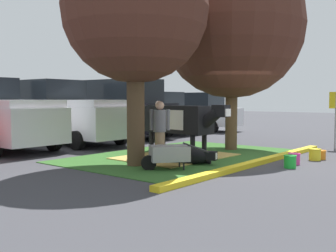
% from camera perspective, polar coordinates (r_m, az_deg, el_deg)
% --- Properties ---
extents(ground_plane, '(80.00, 80.00, 0.00)m').
position_cam_1_polar(ground_plane, '(11.31, 10.95, -4.82)').
color(ground_plane, '#38383D').
extents(grass_island, '(6.95, 4.55, 0.02)m').
position_cam_1_polar(grass_island, '(11.99, 2.16, -4.21)').
color(grass_island, '#2D5B23').
rests_on(grass_island, ground).
extents(curb_yellow, '(8.15, 0.24, 0.12)m').
position_cam_1_polar(curb_yellow, '(10.71, 12.62, -5.00)').
color(curb_yellow, yellow).
rests_on(curb_yellow, ground).
extents(hay_bedding, '(3.29, 2.52, 0.04)m').
position_cam_1_polar(hay_bedding, '(11.69, 1.14, -4.35)').
color(hay_bedding, tan).
rests_on(hay_bedding, ground).
extents(shade_tree_left, '(3.65, 3.65, 5.73)m').
position_cam_1_polar(shade_tree_left, '(10.37, -4.67, 16.02)').
color(shade_tree_left, '#4C3823').
rests_on(shade_tree_left, ground).
extents(shade_tree_right, '(4.66, 4.66, 6.38)m').
position_cam_1_polar(shade_tree_right, '(13.67, 9.07, 13.69)').
color(shade_tree_right, brown).
rests_on(shade_tree_right, ground).
extents(cow_holstein, '(0.98, 3.13, 1.53)m').
position_cam_1_polar(cow_holstein, '(11.87, 1.65, 0.90)').
color(cow_holstein, black).
rests_on(cow_holstein, ground).
extents(calf_lying, '(0.69, 1.33, 0.48)m').
position_cam_1_polar(calf_lying, '(10.47, 3.21, -4.13)').
color(calf_lying, black).
rests_on(calf_lying, ground).
extents(person_handler, '(0.50, 0.34, 1.62)m').
position_cam_1_polar(person_handler, '(13.41, -1.30, 0.35)').
color(person_handler, slate).
rests_on(person_handler, ground).
extents(person_visitor_near, '(0.34, 0.45, 1.63)m').
position_cam_1_polar(person_visitor_near, '(10.53, -1.16, -0.59)').
color(person_visitor_near, '#9E7F5B').
rests_on(person_visitor_near, ground).
extents(wheelbarrow, '(1.42, 1.28, 0.63)m').
position_cam_1_polar(wheelbarrow, '(9.62, 0.05, -3.95)').
color(wheelbarrow, gray).
rests_on(wheelbarrow, ground).
extents(parking_sign, '(0.13, 0.44, 1.93)m').
position_cam_1_polar(parking_sign, '(14.76, 22.66, 2.28)').
color(parking_sign, '#99999E').
rests_on(parking_sign, ground).
extents(bucket_green, '(0.31, 0.31, 0.32)m').
position_cam_1_polar(bucket_green, '(10.35, 16.88, -4.81)').
color(bucket_green, green).
rests_on(bucket_green, ground).
extents(bucket_pink, '(0.31, 0.31, 0.29)m').
position_cam_1_polar(bucket_pink, '(10.94, 17.42, -4.41)').
color(bucket_pink, '#EA3893').
rests_on(bucket_pink, ground).
extents(bucket_yellow, '(0.34, 0.34, 0.32)m').
position_cam_1_polar(bucket_yellow, '(11.84, 20.06, -3.77)').
color(bucket_yellow, yellow).
rests_on(bucket_yellow, ground).
extents(bucket_orange, '(0.33, 0.33, 0.26)m').
position_cam_1_polar(bucket_orange, '(12.10, 20.71, -3.79)').
color(bucket_orange, orange).
rests_on(bucket_orange, ground).
extents(pickup_truck_black, '(2.23, 5.40, 2.42)m').
position_cam_1_polar(pickup_truck_black, '(15.68, -14.10, 1.63)').
color(pickup_truck_black, silver).
rests_on(pickup_truck_black, ground).
extents(suv_black, '(2.13, 4.60, 2.52)m').
position_cam_1_polar(suv_black, '(17.65, -6.28, 2.46)').
color(suv_black, black).
rests_on(suv_black, ground).
extents(sedan_silver, '(2.03, 4.40, 2.02)m').
position_cam_1_polar(sedan_silver, '(19.61, -1.62, 1.79)').
color(sedan_silver, silver).
rests_on(sedan_silver, ground).
extents(hatchback_white, '(2.03, 4.40, 2.02)m').
position_cam_1_polar(hatchback_white, '(21.63, 4.41, 1.97)').
color(hatchback_white, silver).
rests_on(hatchback_white, ground).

